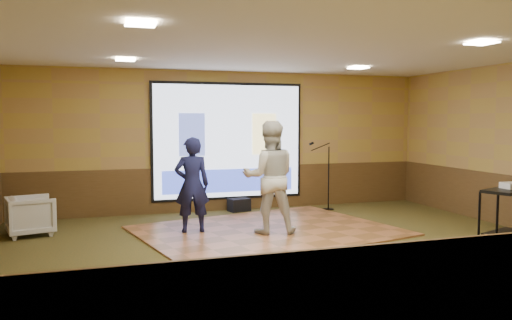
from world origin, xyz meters
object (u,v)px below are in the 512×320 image
object	(u,v)px
player_right	(270,177)
mic_stand	(326,187)
player_left	(192,185)
projector_screen	(229,142)
projector	(512,185)
duffel_bag	(239,205)
dance_floor	(268,231)
av_table	(508,207)
banquet_chair	(31,216)

from	to	relation	value
player_right	mic_stand	size ratio (longest dim) A/B	1.28
player_left	mic_stand	world-z (taller)	player_left
projector_screen	projector	xyz separation A→B (m)	(3.37, -4.35, -0.52)
player_left	duffel_bag	bearing A→B (deg)	-121.80
dance_floor	player_left	xyz separation A→B (m)	(-1.29, 0.25, 0.83)
projector_screen	av_table	world-z (taller)	projector_screen
player_right	projector	distance (m)	3.79
player_left	mic_stand	xyz separation A→B (m)	(3.20, 1.42, -0.36)
av_table	duffel_bag	world-z (taller)	av_table
av_table	mic_stand	xyz separation A→B (m)	(-1.23, 3.81, -0.13)
dance_floor	av_table	world-z (taller)	av_table
mic_stand	player_right	bearing A→B (deg)	-133.03
av_table	projector_screen	bearing A→B (deg)	126.72
mic_stand	player_left	bearing A→B (deg)	-152.90
projector_screen	mic_stand	size ratio (longest dim) A/B	2.23
player_left	av_table	xyz separation A→B (m)	(4.43, -2.39, -0.22)
mic_stand	duffel_bag	world-z (taller)	mic_stand
dance_floor	projector	xyz separation A→B (m)	(3.24, -2.10, 0.94)
dance_floor	av_table	bearing A→B (deg)	-34.29
player_right	av_table	bearing A→B (deg)	160.94
projector_screen	dance_floor	distance (m)	2.68
player_left	projector	world-z (taller)	player_left
projector	banquet_chair	xyz separation A→B (m)	(-7.17, 3.05, -0.62)
av_table	player_right	bearing A→B (deg)	148.53
banquet_chair	duffel_bag	world-z (taller)	banquet_chair
mic_stand	banquet_chair	xyz separation A→B (m)	(-5.84, -0.72, -0.16)
player_right	projector	xyz separation A→B (m)	(3.28, -1.91, -0.03)
projector	mic_stand	xyz separation A→B (m)	(-1.33, 3.77, -0.46)
mic_stand	banquet_chair	world-z (taller)	mic_stand
banquet_chair	duffel_bag	bearing A→B (deg)	-88.97
banquet_chair	duffel_bag	distance (m)	4.13
banquet_chair	projector_screen	bearing A→B (deg)	-85.72
projector	dance_floor	bearing A→B (deg)	147.01
player_left	banquet_chair	world-z (taller)	player_left
duffel_bag	projector	bearing A→B (deg)	-52.51
projector_screen	mic_stand	xyz separation A→B (m)	(2.04, -0.58, -0.98)
projector_screen	projector	bearing A→B (deg)	-52.22
projector_screen	duffel_bag	bearing A→B (deg)	-46.40
dance_floor	player_left	distance (m)	1.55
av_table	duffel_bag	size ratio (longest dim) A/B	2.08
player_left	banquet_chair	distance (m)	2.78
projector	av_table	bearing A→B (deg)	-158.46
player_left	projector	size ratio (longest dim) A/B	5.93
projector_screen	duffel_bag	xyz separation A→B (m)	(0.18, -0.19, -1.34)
dance_floor	mic_stand	xyz separation A→B (m)	(1.91, 1.67, 0.48)
mic_stand	banquet_chair	bearing A→B (deg)	-169.78
projector_screen	projector	size ratio (longest dim) A/B	12.03
av_table	mic_stand	bearing A→B (deg)	107.94
player_right	banquet_chair	size ratio (longest dim) A/B	2.58
player_right	projector	bearing A→B (deg)	162.21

